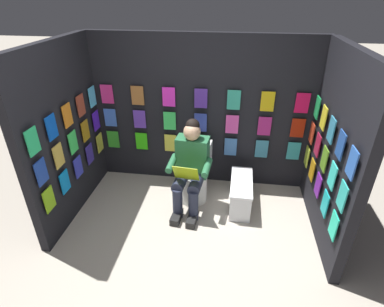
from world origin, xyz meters
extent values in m
plane|color=#B2A899|center=(0.00, 0.00, 0.00)|extent=(30.00, 30.00, 0.00)
cube|color=black|center=(0.00, -1.72, 1.04)|extent=(3.04, 0.10, 2.09)
cube|color=green|center=(1.28, -1.63, 0.60)|extent=(0.17, 0.01, 0.26)
cube|color=#33CF12|center=(0.85, -1.63, 0.60)|extent=(0.17, 0.01, 0.26)
cube|color=#D8D040|center=(0.43, -1.63, 0.60)|extent=(0.17, 0.01, 0.26)
cube|color=green|center=(0.00, -1.63, 0.60)|extent=(0.17, 0.01, 0.26)
cube|color=#386AAD|center=(-0.43, -1.63, 0.60)|extent=(0.17, 0.01, 0.26)
cube|color=teal|center=(-0.85, -1.63, 0.60)|extent=(0.17, 0.01, 0.26)
cube|color=teal|center=(-1.28, -1.63, 0.60)|extent=(0.17, 0.01, 0.26)
cube|color=#3B69C7|center=(1.28, -1.63, 0.94)|extent=(0.17, 0.01, 0.26)
cube|color=#5E35B7|center=(0.85, -1.63, 0.94)|extent=(0.17, 0.01, 0.26)
cube|color=#33D056|center=(0.43, -1.63, 0.94)|extent=(0.17, 0.01, 0.26)
cube|color=#2D3C9C|center=(0.00, -1.63, 0.94)|extent=(0.17, 0.01, 0.26)
cube|color=#D4409E|center=(-0.43, -1.63, 0.94)|extent=(0.17, 0.01, 0.26)
cube|color=#9B1B69|center=(-0.85, -1.63, 0.94)|extent=(0.17, 0.01, 0.26)
cube|color=#941C08|center=(-1.28, -1.63, 0.94)|extent=(0.17, 0.01, 0.26)
cube|color=#D12A7A|center=(1.28, -1.63, 1.28)|extent=(0.17, 0.01, 0.26)
cube|color=#9F612E|center=(0.85, -1.63, 1.28)|extent=(0.17, 0.01, 0.26)
cube|color=#E927C6|center=(0.43, -1.63, 1.28)|extent=(0.17, 0.01, 0.26)
cube|color=#4D2996|center=(0.00, -1.63, 1.28)|extent=(0.17, 0.01, 0.26)
cube|color=teal|center=(-0.43, -1.63, 1.28)|extent=(0.17, 0.01, 0.26)
cube|color=gold|center=(-0.85, -1.63, 1.28)|extent=(0.17, 0.01, 0.26)
cube|color=#CF0C46|center=(-1.28, -1.63, 1.28)|extent=(0.17, 0.01, 0.26)
cube|color=black|center=(-1.52, -0.83, 1.04)|extent=(0.10, 1.67, 2.09)
cube|color=#97A62A|center=(-1.43, -1.50, 0.60)|extent=(0.01, 0.17, 0.26)
cube|color=#B98114|center=(-1.43, -1.17, 0.60)|extent=(0.01, 0.17, 0.26)
cube|color=#7222A0|center=(-1.43, -0.83, 0.60)|extent=(0.01, 0.17, 0.26)
cube|color=#17B0B3|center=(-1.43, -0.50, 0.60)|extent=(0.01, 0.17, 0.26)
cube|color=#20DAAA|center=(-1.43, -0.17, 0.60)|extent=(0.01, 0.17, 0.26)
cube|color=#AA331C|center=(-1.43, -1.50, 0.94)|extent=(0.01, 0.17, 0.26)
cube|color=maroon|center=(-1.43, -1.17, 0.94)|extent=(0.01, 0.17, 0.26)
cube|color=#5A8F22|center=(-1.43, -0.83, 0.94)|extent=(0.01, 0.17, 0.26)
cube|color=#34D5C5|center=(-1.43, -0.50, 0.94)|extent=(0.01, 0.17, 0.26)
cube|color=#2CBBB0|center=(-1.43, -0.17, 0.94)|extent=(0.01, 0.17, 0.26)
cube|color=#199B4A|center=(-1.43, -1.50, 1.28)|extent=(0.01, 0.17, 0.26)
cube|color=yellow|center=(-1.43, -1.17, 1.28)|extent=(0.01, 0.17, 0.26)
cube|color=teal|center=(-1.43, -0.83, 1.28)|extent=(0.01, 0.17, 0.26)
cube|color=#224A96|center=(-1.43, -0.50, 1.28)|extent=(0.01, 0.17, 0.26)
cube|color=blue|center=(-1.43, -0.17, 1.28)|extent=(0.01, 0.17, 0.26)
cube|color=black|center=(1.52, -0.83, 1.04)|extent=(0.10, 1.67, 2.09)
cube|color=#77B216|center=(1.43, -0.17, 0.60)|extent=(0.01, 0.17, 0.26)
cube|color=#0B7CD3|center=(1.43, -0.50, 0.60)|extent=(0.01, 0.17, 0.26)
cube|color=#3238BF|center=(1.43, -0.83, 0.60)|extent=(0.01, 0.17, 0.26)
cube|color=#372991|center=(1.43, -1.17, 0.60)|extent=(0.01, 0.17, 0.26)
cube|color=gold|center=(1.43, -1.50, 0.60)|extent=(0.01, 0.17, 0.26)
cube|color=#1A3998|center=(1.43, -0.17, 0.94)|extent=(0.01, 0.17, 0.26)
cube|color=gold|center=(1.43, -0.50, 0.94)|extent=(0.01, 0.17, 0.26)
cube|color=#36CB54|center=(1.43, -0.83, 0.94)|extent=(0.01, 0.17, 0.26)
cube|color=#A57618|center=(1.43, -1.17, 0.94)|extent=(0.01, 0.17, 0.26)
cube|color=#4A1AC5|center=(1.43, -1.50, 0.94)|extent=(0.01, 0.17, 0.26)
cube|color=#25B469|center=(1.43, -0.17, 1.28)|extent=(0.01, 0.17, 0.26)
cube|color=blue|center=(1.43, -0.50, 1.28)|extent=(0.01, 0.17, 0.26)
cube|color=orange|center=(1.43, -0.83, 1.28)|extent=(0.01, 0.17, 0.26)
cube|color=#953C28|center=(1.43, -1.17, 1.28)|extent=(0.01, 0.17, 0.26)
cube|color=#4ABCEF|center=(1.43, -1.50, 1.28)|extent=(0.01, 0.17, 0.26)
cylinder|color=white|center=(0.04, -1.17, 0.20)|extent=(0.38, 0.38, 0.40)
cylinder|color=white|center=(0.04, -1.17, 0.41)|extent=(0.41, 0.41, 0.02)
cube|color=white|center=(0.01, -1.43, 0.58)|extent=(0.40, 0.22, 0.36)
cylinder|color=white|center=(0.02, -1.34, 0.58)|extent=(0.39, 0.10, 0.39)
cube|color=#286B42|center=(0.04, -1.14, 0.68)|extent=(0.42, 0.26, 0.52)
sphere|color=tan|center=(0.04, -1.11, 1.04)|extent=(0.21, 0.21, 0.21)
sphere|color=black|center=(0.04, -1.14, 1.11)|extent=(0.17, 0.17, 0.17)
cylinder|color=#23283D|center=(-0.04, -0.93, 0.44)|extent=(0.19, 0.41, 0.15)
cylinder|color=#23283D|center=(0.16, -0.95, 0.44)|extent=(0.19, 0.41, 0.15)
cylinder|color=#23283D|center=(-0.02, -0.75, 0.21)|extent=(0.12, 0.12, 0.42)
cylinder|color=#23283D|center=(0.18, -0.77, 0.21)|extent=(0.12, 0.12, 0.42)
cube|color=black|center=(-0.02, -0.69, 0.04)|extent=(0.13, 0.27, 0.09)
cube|color=black|center=(0.18, -0.71, 0.04)|extent=(0.13, 0.27, 0.09)
cylinder|color=#286B42|center=(-0.16, -0.94, 0.66)|extent=(0.11, 0.32, 0.13)
cylinder|color=#286B42|center=(0.28, -0.98, 0.66)|extent=(0.11, 0.32, 0.13)
cube|color=#92AF12|center=(0.07, -0.80, 0.64)|extent=(0.31, 0.16, 0.23)
cube|color=silver|center=(-0.60, -1.11, 0.18)|extent=(0.27, 0.69, 0.35)
cube|color=white|center=(-0.60, -1.11, 0.37)|extent=(0.29, 0.72, 0.03)
camera|label=1|loc=(-0.42, 2.17, 2.58)|focal=28.50mm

